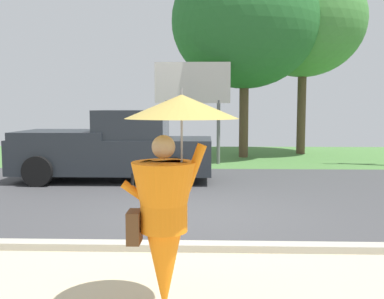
{
  "coord_description": "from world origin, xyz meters",
  "views": [
    {
      "loc": [
        0.18,
        -7.84,
        1.95
      ],
      "look_at": [
        -0.11,
        1.0,
        1.1
      ],
      "focal_mm": 40.91,
      "sensor_mm": 36.0,
      "label": 1
    }
  ],
  "objects_px": {
    "monk_pedestrian": "(168,197)",
    "tree_left_far": "(304,21)",
    "roadside_billboard": "(192,90)",
    "pickup_truck": "(115,148)",
    "tree_center_back": "(245,22)"
  },
  "relations": [
    {
      "from": "monk_pedestrian",
      "to": "tree_left_far",
      "type": "distance_m",
      "value": 15.87
    },
    {
      "from": "monk_pedestrian",
      "to": "roadside_billboard",
      "type": "bearing_deg",
      "value": 101.91
    },
    {
      "from": "pickup_truck",
      "to": "tree_center_back",
      "type": "xyz_separation_m",
      "value": [
        3.91,
        5.63,
        4.37
      ]
    },
    {
      "from": "roadside_billboard",
      "to": "tree_center_back",
      "type": "bearing_deg",
      "value": 47.2
    },
    {
      "from": "roadside_billboard",
      "to": "tree_left_far",
      "type": "xyz_separation_m",
      "value": [
        4.49,
        3.48,
        2.95
      ]
    },
    {
      "from": "monk_pedestrian",
      "to": "roadside_billboard",
      "type": "height_order",
      "value": "roadside_billboard"
    },
    {
      "from": "monk_pedestrian",
      "to": "pickup_truck",
      "type": "bearing_deg",
      "value": 116.61
    },
    {
      "from": "monk_pedestrian",
      "to": "pickup_truck",
      "type": "distance_m",
      "value": 7.9
    },
    {
      "from": "tree_center_back",
      "to": "pickup_truck",
      "type": "bearing_deg",
      "value": -124.82
    },
    {
      "from": "monk_pedestrian",
      "to": "roadside_billboard",
      "type": "xyz_separation_m",
      "value": [
        -0.12,
        11.14,
        1.43
      ]
    },
    {
      "from": "monk_pedestrian",
      "to": "tree_left_far",
      "type": "xyz_separation_m",
      "value": [
        4.36,
        14.62,
        4.37
      ]
    },
    {
      "from": "roadside_billboard",
      "to": "pickup_truck",
      "type": "bearing_deg",
      "value": -119.15
    },
    {
      "from": "monk_pedestrian",
      "to": "roadside_billboard",
      "type": "distance_m",
      "value": 11.23
    },
    {
      "from": "monk_pedestrian",
      "to": "tree_left_far",
      "type": "height_order",
      "value": "tree_left_far"
    },
    {
      "from": "pickup_truck",
      "to": "roadside_billboard",
      "type": "bearing_deg",
      "value": 61.75
    }
  ]
}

